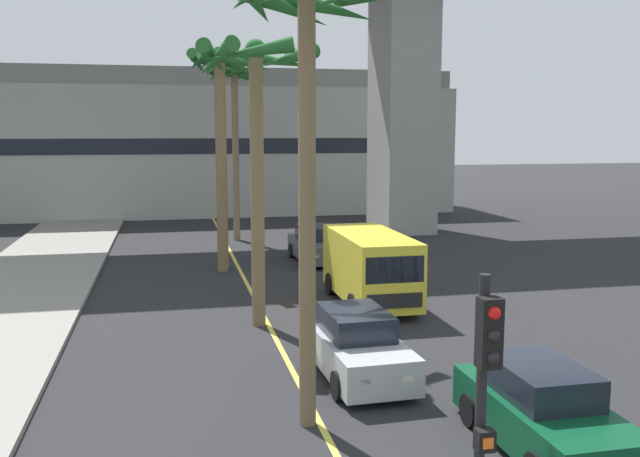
{
  "coord_description": "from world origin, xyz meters",
  "views": [
    {
      "loc": [
        -2.77,
        1.27,
        5.71
      ],
      "look_at": [
        0.0,
        14.0,
        3.87
      ],
      "focal_mm": 39.19,
      "sensor_mm": 36.0,
      "label": 1
    }
  ],
  "objects_px": {
    "car_queue_third": "(316,245)",
    "palm_tree_mid_median": "(220,104)",
    "delivery_van": "(370,266)",
    "car_queue_front": "(357,346)",
    "palm_tree_far_median": "(235,93)",
    "traffic_light_median_near": "(484,411)",
    "palm_tree_near_median": "(307,50)",
    "palm_tree_farthest_median": "(255,94)",
    "car_queue_second": "(543,412)"
  },
  "relations": [
    {
      "from": "car_queue_second",
      "to": "palm_tree_near_median",
      "type": "relative_size",
      "value": 0.47
    },
    {
      "from": "palm_tree_far_median",
      "to": "palm_tree_farthest_median",
      "type": "height_order",
      "value": "palm_tree_far_median"
    },
    {
      "from": "traffic_light_median_near",
      "to": "palm_tree_far_median",
      "type": "xyz_separation_m",
      "value": [
        0.2,
        29.7,
        4.87
      ]
    },
    {
      "from": "traffic_light_median_near",
      "to": "car_queue_second",
      "type": "bearing_deg",
      "value": 52.51
    },
    {
      "from": "car_queue_second",
      "to": "palm_tree_near_median",
      "type": "height_order",
      "value": "palm_tree_near_median"
    },
    {
      "from": "palm_tree_mid_median",
      "to": "palm_tree_farthest_median",
      "type": "bearing_deg",
      "value": -87.55
    },
    {
      "from": "palm_tree_farthest_median",
      "to": "traffic_light_median_near",
      "type": "bearing_deg",
      "value": -86.63
    },
    {
      "from": "traffic_light_median_near",
      "to": "delivery_van",
      "type": "bearing_deg",
      "value": 78.17
    },
    {
      "from": "delivery_van",
      "to": "palm_tree_farthest_median",
      "type": "height_order",
      "value": "palm_tree_farthest_median"
    },
    {
      "from": "delivery_van",
      "to": "car_queue_second",
      "type": "bearing_deg",
      "value": -89.92
    },
    {
      "from": "delivery_van",
      "to": "palm_tree_farthest_median",
      "type": "relative_size",
      "value": 0.64
    },
    {
      "from": "palm_tree_mid_median",
      "to": "palm_tree_far_median",
      "type": "bearing_deg",
      "value": 80.54
    },
    {
      "from": "car_queue_third",
      "to": "palm_tree_far_median",
      "type": "bearing_deg",
      "value": 111.97
    },
    {
      "from": "palm_tree_farthest_median",
      "to": "delivery_van",
      "type": "bearing_deg",
      "value": 23.58
    },
    {
      "from": "car_queue_front",
      "to": "palm_tree_near_median",
      "type": "distance_m",
      "value": 7.07
    },
    {
      "from": "palm_tree_near_median",
      "to": "traffic_light_median_near",
      "type": "bearing_deg",
      "value": -83.3
    },
    {
      "from": "delivery_van",
      "to": "palm_tree_mid_median",
      "type": "distance_m",
      "value": 9.58
    },
    {
      "from": "palm_tree_farthest_median",
      "to": "car_queue_second",
      "type": "bearing_deg",
      "value": -66.74
    },
    {
      "from": "car_queue_third",
      "to": "palm_tree_mid_median",
      "type": "distance_m",
      "value": 7.38
    },
    {
      "from": "delivery_van",
      "to": "traffic_light_median_near",
      "type": "bearing_deg",
      "value": -101.83
    },
    {
      "from": "palm_tree_far_median",
      "to": "delivery_van",
      "type": "bearing_deg",
      "value": -78.59
    },
    {
      "from": "car_queue_third",
      "to": "palm_tree_farthest_median",
      "type": "height_order",
      "value": "palm_tree_farthest_median"
    },
    {
      "from": "delivery_van",
      "to": "palm_tree_farthest_median",
      "type": "xyz_separation_m",
      "value": [
        -3.94,
        -1.72,
        5.43
      ]
    },
    {
      "from": "delivery_van",
      "to": "palm_tree_mid_median",
      "type": "height_order",
      "value": "palm_tree_mid_median"
    },
    {
      "from": "palm_tree_mid_median",
      "to": "palm_tree_farthest_median",
      "type": "height_order",
      "value": "palm_tree_mid_median"
    },
    {
      "from": "traffic_light_median_near",
      "to": "palm_tree_near_median",
      "type": "height_order",
      "value": "palm_tree_near_median"
    },
    {
      "from": "delivery_van",
      "to": "car_queue_front",
      "type": "bearing_deg",
      "value": -108.86
    },
    {
      "from": "car_queue_third",
      "to": "traffic_light_median_near",
      "type": "distance_m",
      "value": 23.09
    },
    {
      "from": "car_queue_third",
      "to": "delivery_van",
      "type": "bearing_deg",
      "value": -88.69
    },
    {
      "from": "palm_tree_near_median",
      "to": "palm_tree_farthest_median",
      "type": "xyz_separation_m",
      "value": [
        -0.06,
        7.2,
        -0.45
      ]
    },
    {
      "from": "car_queue_front",
      "to": "palm_tree_near_median",
      "type": "height_order",
      "value": "palm_tree_near_median"
    },
    {
      "from": "car_queue_second",
      "to": "traffic_light_median_near",
      "type": "distance_m",
      "value": 5.58
    },
    {
      "from": "car_queue_third",
      "to": "traffic_light_median_near",
      "type": "height_order",
      "value": "traffic_light_median_near"
    },
    {
      "from": "car_queue_front",
      "to": "car_queue_third",
      "type": "xyz_separation_m",
      "value": [
        2.05,
        14.28,
        0.0
      ]
    },
    {
      "from": "car_queue_second",
      "to": "palm_tree_far_median",
      "type": "xyz_separation_m",
      "value": [
        -2.97,
        25.57,
        6.87
      ]
    },
    {
      "from": "palm_tree_far_median",
      "to": "traffic_light_median_near",
      "type": "bearing_deg",
      "value": -90.38
    },
    {
      "from": "palm_tree_mid_median",
      "to": "car_queue_front",
      "type": "bearing_deg",
      "value": -81.06
    },
    {
      "from": "car_queue_front",
      "to": "palm_tree_mid_median",
      "type": "height_order",
      "value": "palm_tree_mid_median"
    },
    {
      "from": "palm_tree_mid_median",
      "to": "delivery_van",
      "type": "bearing_deg",
      "value": -56.96
    },
    {
      "from": "car_queue_third",
      "to": "palm_tree_mid_median",
      "type": "bearing_deg",
      "value": -164.36
    },
    {
      "from": "car_queue_second",
      "to": "palm_tree_mid_median",
      "type": "height_order",
      "value": "palm_tree_mid_median"
    },
    {
      "from": "traffic_light_median_near",
      "to": "palm_tree_mid_median",
      "type": "xyz_separation_m",
      "value": [
        -1.14,
        21.66,
        4.02
      ]
    },
    {
      "from": "delivery_van",
      "to": "car_queue_third",
      "type": "bearing_deg",
      "value": 91.31
    },
    {
      "from": "car_queue_front",
      "to": "car_queue_second",
      "type": "height_order",
      "value": "same"
    },
    {
      "from": "car_queue_front",
      "to": "palm_tree_farthest_median",
      "type": "distance_m",
      "value": 7.87
    },
    {
      "from": "car_queue_front",
      "to": "palm_tree_far_median",
      "type": "relative_size",
      "value": 0.46
    },
    {
      "from": "car_queue_second",
      "to": "traffic_light_median_near",
      "type": "height_order",
      "value": "traffic_light_median_near"
    },
    {
      "from": "delivery_van",
      "to": "palm_tree_near_median",
      "type": "bearing_deg",
      "value": -113.49
    },
    {
      "from": "car_queue_third",
      "to": "palm_tree_mid_median",
      "type": "xyz_separation_m",
      "value": [
        -4.12,
        -1.15,
        6.01
      ]
    },
    {
      "from": "traffic_light_median_near",
      "to": "car_queue_front",
      "type": "bearing_deg",
      "value": 83.81
    }
  ]
}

